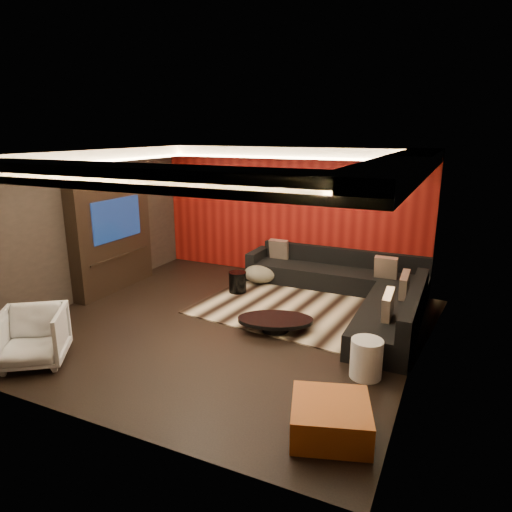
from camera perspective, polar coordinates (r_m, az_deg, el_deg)
The scene contains 26 objects.
floor at distance 7.75m, azimuth -3.92°, elevation -8.41°, with size 6.00×6.00×0.02m, color black.
ceiling at distance 7.10m, azimuth -4.34°, elevation 12.90°, with size 6.00×6.00×0.02m, color silver.
wall_back at distance 9.98m, azimuth 4.26°, elevation 5.48°, with size 6.00×0.02×2.80m, color black.
wall_left at distance 9.11m, azimuth -20.98°, elevation 3.53°, with size 0.02×6.00×2.80m, color black.
wall_right at distance 6.45m, azimuth 20.03°, elevation -0.98°, with size 0.02×6.00×2.80m, color black.
red_feature_wall at distance 9.95m, azimuth 4.18°, elevation 5.44°, with size 5.98×0.05×2.78m, color #6B0C0A.
soffit_back at distance 9.55m, azimuth 3.74°, elevation 12.83°, with size 6.00×0.60×0.22m, color silver.
soffit_front at distance 4.93m, azimuth -19.93°, elevation 9.55°, with size 6.00×0.60×0.22m, color silver.
soffit_left at distance 8.74m, azimuth -20.35°, elevation 11.69°, with size 0.60×4.80×0.22m, color silver.
soffit_right at distance 6.26m, azimuth 18.26°, elevation 10.76°, with size 0.60×4.80×0.22m, color silver.
cove_back at distance 9.24m, azimuth 2.96°, elevation 12.20°, with size 4.80×0.08×0.04m, color #FFD899.
cove_front at distance 5.18m, azimuth -17.20°, elevation 9.02°, with size 4.80×0.08×0.04m, color #FFD899.
cove_left at distance 8.51m, azimuth -18.63°, elevation 11.16°, with size 0.08×4.80×0.04m, color #FFD899.
cove_right at distance 6.32m, azimuth 15.09°, elevation 10.21°, with size 0.08×4.80×0.04m, color #FFD899.
tv_surround at distance 9.48m, azimuth -17.57°, elevation 2.42°, with size 0.30×2.00×2.20m, color black.
tv_screen at distance 9.31m, azimuth -17.01°, elevation 4.43°, with size 0.04×1.30×0.80m, color black.
tv_shelf at distance 9.47m, azimuth -16.66°, elevation -0.02°, with size 0.04×1.60×0.04m, color black.
rug at distance 8.43m, azimuth 7.64°, elevation -6.35°, with size 4.00×3.00×0.02m, color #C4B08F.
coffee_table at distance 7.39m, azimuth 2.43°, elevation -8.49°, with size 1.21×1.21×0.20m, color black.
drum_stool at distance 9.03m, azimuth -2.32°, elevation -3.27°, with size 0.35×0.35×0.41m, color black.
striped_pouf at distance 9.61m, azimuth 0.55°, elevation -2.19°, with size 0.69×0.69×0.38m, color beige.
white_side_table at distance 6.23m, azimuth 13.62°, elevation -12.34°, with size 0.42×0.42×0.52m, color silver.
orange_ottoman at distance 5.17m, azimuth 9.29°, elevation -19.40°, with size 0.82×0.82×0.36m, color #AB4316.
armchair at distance 7.04m, azimuth -26.14°, elevation -9.09°, with size 0.83×0.85×0.77m, color silver.
sectional_sofa at distance 8.73m, azimuth 12.15°, elevation -4.03°, with size 3.65×3.50×0.75m.
throw_pillows at distance 8.43m, azimuth 12.67°, elevation -2.20°, with size 3.08×2.77×0.50m.
Camera 1 is at (3.44, -6.20, 3.12)m, focal length 32.00 mm.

